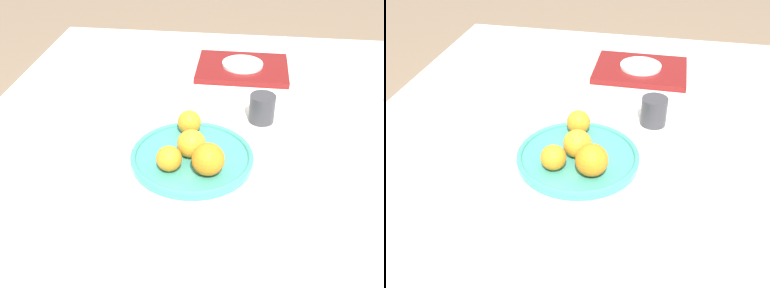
% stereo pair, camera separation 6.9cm
% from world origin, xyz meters
% --- Properties ---
extents(ground_plane, '(12.00, 12.00, 0.00)m').
position_xyz_m(ground_plane, '(0.00, 0.00, 0.00)').
color(ground_plane, '#7A6651').
extents(table, '(1.51, 1.09, 0.72)m').
position_xyz_m(table, '(0.00, 0.00, 0.36)').
color(table, white).
rests_on(table, ground_plane).
extents(fruit_platter, '(0.30, 0.30, 0.02)m').
position_xyz_m(fruit_platter, '(-0.13, -0.32, 0.73)').
color(fruit_platter, teal).
rests_on(fruit_platter, table).
extents(orange_0, '(0.07, 0.07, 0.07)m').
position_xyz_m(orange_0, '(-0.13, -0.32, 0.77)').
color(orange_0, orange).
rests_on(orange_0, fruit_platter).
extents(orange_1, '(0.06, 0.06, 0.06)m').
position_xyz_m(orange_1, '(-0.18, -0.39, 0.76)').
color(orange_1, orange).
rests_on(orange_1, fruit_platter).
extents(orange_2, '(0.06, 0.06, 0.06)m').
position_xyz_m(orange_2, '(-0.15, -0.22, 0.76)').
color(orange_2, orange).
rests_on(orange_2, fruit_platter).
extents(orange_3, '(0.08, 0.08, 0.08)m').
position_xyz_m(orange_3, '(-0.09, -0.39, 0.77)').
color(orange_3, orange).
rests_on(orange_3, fruit_platter).
extents(serving_tray, '(0.30, 0.24, 0.02)m').
position_xyz_m(serving_tray, '(-0.02, 0.21, 0.73)').
color(serving_tray, maroon).
rests_on(serving_tray, table).
extents(side_plate, '(0.14, 0.14, 0.01)m').
position_xyz_m(side_plate, '(-0.02, 0.21, 0.74)').
color(side_plate, white).
rests_on(side_plate, serving_tray).
extents(cup_1, '(0.07, 0.07, 0.08)m').
position_xyz_m(cup_1, '(0.04, -0.11, 0.76)').
color(cup_1, '#333338').
rests_on(cup_1, table).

